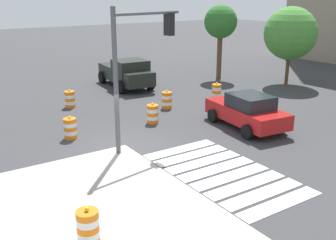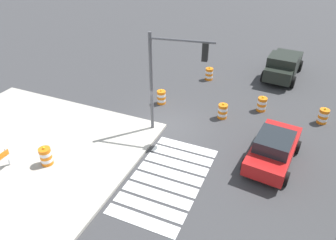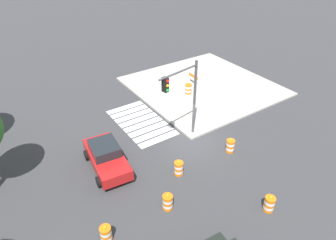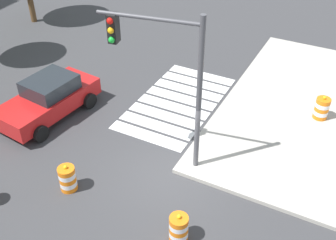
% 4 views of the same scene
% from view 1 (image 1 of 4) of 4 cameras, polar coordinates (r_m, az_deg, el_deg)
% --- Properties ---
extents(ground_plane, '(120.00, 120.00, 0.00)m').
position_cam_1_polar(ground_plane, '(16.60, -6.09, -4.02)').
color(ground_plane, '#38383A').
extents(crosswalk_stripes, '(5.85, 3.20, 0.02)m').
position_cam_1_polar(crosswalk_stripes, '(14.49, 7.82, -7.40)').
color(crosswalk_stripes, silver).
rests_on(crosswalk_stripes, ground).
extents(sports_car, '(4.48, 2.50, 1.63)m').
position_cam_1_polar(sports_car, '(19.13, 11.16, 1.28)').
color(sports_car, red).
rests_on(sports_car, ground).
extents(pickup_truck, '(5.29, 2.67, 1.92)m').
position_cam_1_polar(pickup_truck, '(26.98, -5.82, 6.64)').
color(pickup_truck, black).
rests_on(pickup_truck, ground).
extents(traffic_barrel_near_corner, '(0.56, 0.56, 1.02)m').
position_cam_1_polar(traffic_barrel_near_corner, '(22.07, -0.17, 2.85)').
color(traffic_barrel_near_corner, orange).
rests_on(traffic_barrel_near_corner, ground).
extents(traffic_barrel_crosswalk_end, '(0.56, 0.56, 1.02)m').
position_cam_1_polar(traffic_barrel_crosswalk_end, '(19.55, -2.19, 0.87)').
color(traffic_barrel_crosswalk_end, orange).
rests_on(traffic_barrel_crosswalk_end, ground).
extents(traffic_barrel_median_near, '(0.56, 0.56, 1.02)m').
position_cam_1_polar(traffic_barrel_median_near, '(22.87, -13.75, 2.87)').
color(traffic_barrel_median_near, orange).
rests_on(traffic_barrel_median_near, ground).
extents(traffic_barrel_median_far, '(0.56, 0.56, 1.02)m').
position_cam_1_polar(traffic_barrel_median_far, '(24.13, 6.89, 4.02)').
color(traffic_barrel_median_far, orange).
rests_on(traffic_barrel_median_far, ground).
extents(traffic_barrel_far_curb, '(0.56, 0.56, 1.02)m').
position_cam_1_polar(traffic_barrel_far_curb, '(18.00, -13.70, -1.16)').
color(traffic_barrel_far_curb, orange).
rests_on(traffic_barrel_far_curb, ground).
extents(traffic_barrel_on_sidewalk, '(0.56, 0.56, 1.02)m').
position_cam_1_polar(traffic_barrel_on_sidewalk, '(10.41, -11.27, -14.69)').
color(traffic_barrel_on_sidewalk, orange).
rests_on(traffic_barrel_on_sidewalk, sidewalk_corner).
extents(traffic_light_pole, '(0.85, 3.25, 5.50)m').
position_cam_1_polar(traffic_light_pole, '(15.49, -4.16, 9.47)').
color(traffic_light_pole, '#4C4C51').
rests_on(traffic_light_pole, sidewalk_corner).
extents(street_tree_streetside_near, '(2.36, 2.36, 5.27)m').
position_cam_1_polar(street_tree_streetside_near, '(29.72, 7.47, 13.52)').
color(street_tree_streetside_near, brown).
rests_on(street_tree_streetside_near, ground).
extents(street_tree_streetside_far, '(3.52, 3.52, 5.23)m').
position_cam_1_polar(street_tree_streetside_far, '(28.67, 16.98, 11.66)').
color(street_tree_streetside_far, brown).
rests_on(street_tree_streetside_far, ground).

